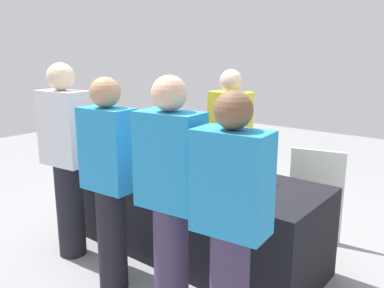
{
  "coord_description": "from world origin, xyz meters",
  "views": [
    {
      "loc": [
        2.04,
        -2.54,
        1.73
      ],
      "look_at": [
        0.0,
        0.0,
        0.98
      ],
      "focal_mm": 37.78,
      "sensor_mm": 36.0,
      "label": 1
    }
  ],
  "objects_px": {
    "wine_bottle_4": "(186,151)",
    "guest_1": "(109,179)",
    "wine_bottle_7": "(259,168)",
    "wine_glass_1": "(225,180)",
    "wine_bottle_2": "(152,149)",
    "guest_0": "(66,155)",
    "wine_bottle_1": "(134,145)",
    "guest_3": "(231,221)",
    "guest_2": "(170,196)",
    "menu_board": "(316,195)",
    "wine_bottle_0": "(131,142)",
    "server_pouring": "(230,144)",
    "wine_bottle_5": "(191,154)",
    "wine_glass_2": "(242,183)",
    "wine_bottle_3": "(171,150)",
    "wine_glass_0": "(174,163)",
    "wine_bottle_6": "(216,157)"
  },
  "relations": [
    {
      "from": "wine_bottle_4",
      "to": "guest_1",
      "type": "height_order",
      "value": "guest_1"
    },
    {
      "from": "wine_bottle_7",
      "to": "wine_glass_1",
      "type": "xyz_separation_m",
      "value": [
        -0.08,
        -0.36,
        -0.02
      ]
    },
    {
      "from": "wine_bottle_2",
      "to": "guest_0",
      "type": "xyz_separation_m",
      "value": [
        -0.25,
        -0.75,
        0.05
      ]
    },
    {
      "from": "wine_bottle_1",
      "to": "guest_3",
      "type": "bearing_deg",
      "value": -27.29
    },
    {
      "from": "wine_glass_1",
      "to": "guest_2",
      "type": "bearing_deg",
      "value": -91.12
    },
    {
      "from": "guest_0",
      "to": "menu_board",
      "type": "bearing_deg",
      "value": 40.74
    },
    {
      "from": "wine_bottle_0",
      "to": "server_pouring",
      "type": "xyz_separation_m",
      "value": [
        0.84,
        0.51,
        0.01
      ]
    },
    {
      "from": "wine_bottle_1",
      "to": "wine_bottle_5",
      "type": "relative_size",
      "value": 0.95
    },
    {
      "from": "wine_glass_2",
      "to": "server_pouring",
      "type": "xyz_separation_m",
      "value": [
        -0.67,
        0.85,
        0.03
      ]
    },
    {
      "from": "wine_bottle_0",
      "to": "wine_bottle_3",
      "type": "bearing_deg",
      "value": 2.92
    },
    {
      "from": "wine_bottle_0",
      "to": "guest_0",
      "type": "bearing_deg",
      "value": -83.07
    },
    {
      "from": "wine_bottle_7",
      "to": "wine_glass_1",
      "type": "height_order",
      "value": "wine_bottle_7"
    },
    {
      "from": "wine_bottle_5",
      "to": "guest_1",
      "type": "height_order",
      "value": "guest_1"
    },
    {
      "from": "wine_glass_2",
      "to": "wine_bottle_1",
      "type": "bearing_deg",
      "value": 168.97
    },
    {
      "from": "guest_1",
      "to": "wine_bottle_5",
      "type": "bearing_deg",
      "value": 85.26
    },
    {
      "from": "wine_bottle_5",
      "to": "menu_board",
      "type": "height_order",
      "value": "wine_bottle_5"
    },
    {
      "from": "wine_bottle_7",
      "to": "menu_board",
      "type": "bearing_deg",
      "value": 77.25
    },
    {
      "from": "wine_bottle_7",
      "to": "wine_glass_0",
      "type": "bearing_deg",
      "value": -157.2
    },
    {
      "from": "wine_bottle_0",
      "to": "wine_bottle_1",
      "type": "height_order",
      "value": "wine_bottle_0"
    },
    {
      "from": "wine_bottle_0",
      "to": "wine_bottle_1",
      "type": "bearing_deg",
      "value": -33.54
    },
    {
      "from": "menu_board",
      "to": "wine_bottle_5",
      "type": "bearing_deg",
      "value": -149.57
    },
    {
      "from": "wine_glass_1",
      "to": "menu_board",
      "type": "height_order",
      "value": "menu_board"
    },
    {
      "from": "wine_bottle_2",
      "to": "wine_bottle_0",
      "type": "bearing_deg",
      "value": 169.91
    },
    {
      "from": "wine_bottle_6",
      "to": "wine_bottle_1",
      "type": "bearing_deg",
      "value": -172.81
    },
    {
      "from": "wine_bottle_1",
      "to": "wine_glass_0",
      "type": "relative_size",
      "value": 2.23
    },
    {
      "from": "wine_bottle_0",
      "to": "guest_3",
      "type": "xyz_separation_m",
      "value": [
        1.81,
        -0.95,
        -0.01
      ]
    },
    {
      "from": "wine_glass_1",
      "to": "wine_bottle_0",
      "type": "bearing_deg",
      "value": 165.34
    },
    {
      "from": "wine_bottle_4",
      "to": "server_pouring",
      "type": "xyz_separation_m",
      "value": [
        0.17,
        0.45,
        0.0
      ]
    },
    {
      "from": "wine_bottle_3",
      "to": "guest_2",
      "type": "bearing_deg",
      "value": -48.33
    },
    {
      "from": "wine_bottle_2",
      "to": "wine_glass_0",
      "type": "height_order",
      "value": "wine_bottle_2"
    },
    {
      "from": "wine_glass_1",
      "to": "guest_0",
      "type": "height_order",
      "value": "guest_0"
    },
    {
      "from": "wine_bottle_0",
      "to": "server_pouring",
      "type": "distance_m",
      "value": 0.98
    },
    {
      "from": "wine_bottle_0",
      "to": "menu_board",
      "type": "bearing_deg",
      "value": 25.47
    },
    {
      "from": "server_pouring",
      "to": "guest_2",
      "type": "xyz_separation_m",
      "value": [
        0.52,
        -1.44,
        0.01
      ]
    },
    {
      "from": "wine_bottle_1",
      "to": "wine_bottle_7",
      "type": "distance_m",
      "value": 1.34
    },
    {
      "from": "wine_bottle_6",
      "to": "menu_board",
      "type": "xyz_separation_m",
      "value": [
        0.61,
        0.73,
        -0.42
      ]
    },
    {
      "from": "wine_bottle_0",
      "to": "menu_board",
      "type": "distance_m",
      "value": 1.84
    },
    {
      "from": "wine_bottle_5",
      "to": "wine_glass_2",
      "type": "height_order",
      "value": "wine_bottle_5"
    },
    {
      "from": "wine_bottle_6",
      "to": "guest_3",
      "type": "relative_size",
      "value": 0.22
    },
    {
      "from": "wine_bottle_2",
      "to": "guest_3",
      "type": "bearing_deg",
      "value": -31.32
    },
    {
      "from": "wine_bottle_5",
      "to": "wine_bottle_0",
      "type": "bearing_deg",
      "value": 178.47
    },
    {
      "from": "wine_bottle_2",
      "to": "wine_glass_1",
      "type": "bearing_deg",
      "value": -16.2
    },
    {
      "from": "guest_0",
      "to": "wine_bottle_0",
      "type": "bearing_deg",
      "value": 91.4
    },
    {
      "from": "wine_glass_2",
      "to": "guest_3",
      "type": "distance_m",
      "value": 0.68
    },
    {
      "from": "guest_3",
      "to": "wine_glass_2",
      "type": "bearing_deg",
      "value": 111.35
    },
    {
      "from": "wine_glass_1",
      "to": "guest_1",
      "type": "bearing_deg",
      "value": -136.2
    },
    {
      "from": "wine_glass_0",
      "to": "wine_glass_1",
      "type": "xyz_separation_m",
      "value": [
        0.57,
        -0.09,
        -0.01
      ]
    },
    {
      "from": "guest_0",
      "to": "guest_3",
      "type": "height_order",
      "value": "guest_0"
    },
    {
      "from": "wine_glass_2",
      "to": "guest_1",
      "type": "height_order",
      "value": "guest_1"
    },
    {
      "from": "wine_bottle_0",
      "to": "wine_glass_0",
      "type": "distance_m",
      "value": 0.84
    }
  ]
}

